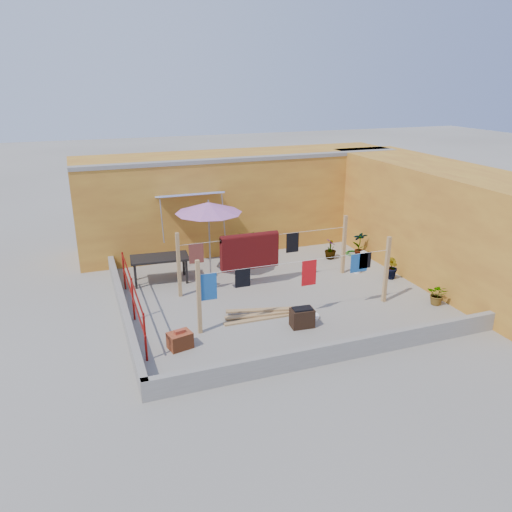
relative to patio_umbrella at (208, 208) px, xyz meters
name	(u,v)px	position (x,y,z in m)	size (l,w,h in m)	color
ground	(276,294)	(1.34, -1.94, -2.09)	(80.00, 80.00, 0.00)	#9E998E
wall_back	(239,199)	(1.83, 2.75, -0.48)	(11.00, 3.27, 3.21)	gold
wall_right	(439,221)	(6.54, -1.94, -0.49)	(2.40, 9.00, 3.20)	gold
parapet_front	(342,350)	(1.34, -5.52, -1.87)	(8.30, 0.16, 0.44)	gray
parapet_left	(124,310)	(-2.74, -1.94, -1.87)	(0.16, 7.30, 0.44)	gray
red_railing	(132,293)	(-2.51, -2.14, -1.37)	(0.05, 4.20, 1.10)	maroon
clothesline_rig	(256,255)	(0.92, -1.40, -1.07)	(5.09, 2.35, 1.80)	tan
patio_umbrella	(208,208)	(0.00, 0.00, 0.00)	(2.14, 2.14, 2.33)	gray
outdoor_table	(160,259)	(-1.48, 0.06, -1.40)	(1.70, 0.95, 0.77)	black
brick_stack	(180,340)	(-1.75, -3.87, -1.90)	(0.57, 0.47, 0.44)	#994723
lumber_pile	(267,314)	(0.60, -3.09, -2.02)	(2.26, 0.67, 0.14)	tan
brazier	(302,317)	(1.19, -3.88, -1.85)	(0.57, 0.41, 0.49)	black
white_basin	(309,316)	(1.55, -3.54, -2.05)	(0.51, 0.51, 0.09)	silver
water_jug_a	(357,268)	(4.27, -1.28, -1.94)	(0.22, 0.22, 0.35)	silver
water_jug_b	(363,256)	(5.04, -0.37, -1.95)	(0.21, 0.21, 0.32)	silver
green_hose	(353,253)	(5.02, 0.24, -2.06)	(0.49, 0.49, 0.07)	#1B6B17
plant_back_a	(241,245)	(1.39, 1.26, -1.66)	(0.78, 0.67, 0.86)	#19591B
plant_back_b	(331,249)	(4.09, 0.12, -1.76)	(0.37, 0.37, 0.67)	#19591B
plant_right_a	(360,244)	(5.04, -0.11, -1.64)	(0.48, 0.32, 0.90)	#19591B
plant_right_b	(392,267)	(4.94, -2.08, -1.72)	(0.41, 0.33, 0.74)	#19591B
plant_right_c	(438,294)	(5.04, -3.99, -1.81)	(0.52, 0.45, 0.57)	#19591B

